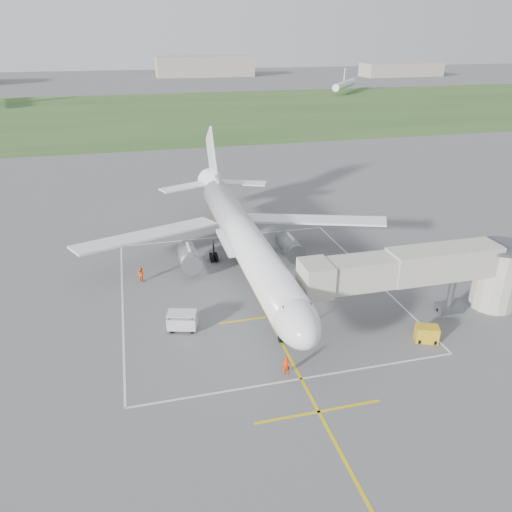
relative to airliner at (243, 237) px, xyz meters
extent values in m
plane|color=#5F5F62|center=(0.00, -0.75, -4.39)|extent=(700.00, 700.00, 0.00)
cube|color=#315424|center=(0.00, 129.25, -4.38)|extent=(700.00, 120.00, 0.02)
cube|color=gold|center=(0.00, -5.75, -4.38)|extent=(0.25, 60.00, 0.01)
cube|color=gold|center=(0.00, -24.75, -4.38)|extent=(10.00, 0.25, 0.01)
cube|color=gold|center=(0.00, -10.75, -4.38)|extent=(10.00, 0.25, 0.01)
cube|color=silver|center=(0.00, 11.25, -4.38)|extent=(28.00, 0.20, 0.01)
cube|color=silver|center=(0.00, -20.75, -4.38)|extent=(28.00, 0.20, 0.01)
cube|color=silver|center=(-14.00, -4.75, -4.38)|extent=(0.20, 32.00, 0.01)
cube|color=silver|center=(14.00, -4.75, -4.38)|extent=(0.20, 32.00, 0.01)
cylinder|color=white|center=(0.00, -0.75, 0.11)|extent=(3.80, 36.00, 3.80)
ellipsoid|color=white|center=(0.00, -18.75, 0.11)|extent=(3.80, 7.22, 3.80)
cube|color=black|center=(0.00, -19.65, 1.16)|extent=(2.40, 1.60, 0.99)
cone|color=white|center=(0.00, 19.75, 0.51)|extent=(3.80, 6.00, 3.80)
cube|color=white|center=(10.50, 5.25, -0.74)|extent=(17.93, 11.24, 1.23)
cube|color=white|center=(-10.50, 5.25, -0.74)|extent=(17.93, 11.24, 1.23)
cube|color=white|center=(0.00, 2.25, -1.44)|extent=(4.20, 8.00, 0.50)
cube|color=white|center=(0.00, 20.45, 4.81)|extent=(0.30, 7.89, 8.65)
cube|color=white|center=(0.00, 18.25, 1.81)|extent=(0.35, 5.00, 1.20)
cube|color=white|center=(4.20, 19.45, 0.71)|extent=(7.85, 5.03, 0.20)
cube|color=white|center=(-4.20, 19.45, 0.71)|extent=(7.85, 5.03, 0.20)
cylinder|color=slate|center=(6.20, 1.75, -2.49)|extent=(2.30, 4.20, 2.30)
cube|color=white|center=(6.20, 1.45, -1.69)|extent=(0.25, 2.40, 1.20)
cylinder|color=slate|center=(-6.20, 1.75, -2.49)|extent=(2.30, 4.20, 2.30)
cube|color=white|center=(-6.20, 1.45, -1.69)|extent=(0.25, 2.40, 1.20)
cylinder|color=black|center=(0.00, -15.25, -3.09)|extent=(0.18, 0.18, 2.60)
cylinder|color=black|center=(-0.11, -15.25, -3.99)|extent=(0.28, 0.80, 0.80)
cylinder|color=black|center=(0.11, -15.25, -3.99)|extent=(0.28, 0.80, 0.80)
cylinder|color=black|center=(2.90, 3.75, -2.99)|extent=(0.22, 0.22, 2.80)
cylinder|color=black|center=(2.62, 3.40, -3.91)|extent=(0.32, 0.96, 0.96)
cylinder|color=black|center=(3.18, 3.40, -3.91)|extent=(0.32, 0.96, 0.96)
cylinder|color=black|center=(2.62, 4.10, -3.91)|extent=(0.32, 0.96, 0.96)
cylinder|color=black|center=(3.18, 4.10, -3.91)|extent=(0.32, 0.96, 0.96)
cylinder|color=black|center=(-2.90, 3.75, -2.99)|extent=(0.22, 0.22, 2.80)
cylinder|color=black|center=(-3.18, 3.40, -3.91)|extent=(0.32, 0.96, 0.96)
cylinder|color=black|center=(-2.62, 3.40, -3.91)|extent=(0.32, 0.96, 0.96)
cylinder|color=black|center=(-3.18, 4.10, -3.91)|extent=(0.32, 0.96, 0.96)
cylinder|color=black|center=(-2.62, 4.10, -3.91)|extent=(0.32, 0.96, 0.96)
cube|color=#ADA99C|center=(7.74, -14.25, 1.21)|extent=(11.09, 2.90, 2.80)
cube|color=#ADA99C|center=(16.46, -14.25, 1.31)|extent=(11.09, 3.10, 3.00)
cube|color=#ADA99C|center=(3.40, -14.25, 1.21)|extent=(2.60, 3.40, 3.00)
cylinder|color=#505256|center=(18.00, -14.25, -2.29)|extent=(0.70, 0.70, 4.20)
cube|color=#505256|center=(18.00, -14.25, -3.94)|extent=(2.60, 1.40, 0.90)
cylinder|color=#ADA99C|center=(23.00, -14.25, -1.19)|extent=(4.40, 4.40, 6.40)
cylinder|color=#505256|center=(23.00, -14.25, 2.21)|extent=(5.00, 5.00, 0.30)
cylinder|color=black|center=(17.00, -14.25, -4.04)|extent=(0.70, 0.30, 0.70)
cylinder|color=black|center=(19.00, -14.25, -4.04)|extent=(0.70, 0.30, 0.70)
cube|color=gold|center=(12.92, -18.36, -3.64)|extent=(2.33, 1.93, 1.50)
cylinder|color=black|center=(12.07, -18.61, -4.17)|extent=(0.34, 0.48, 0.44)
cylinder|color=black|center=(13.37, -19.12, -4.17)|extent=(0.34, 0.48, 0.44)
cube|color=silver|center=(-8.51, -10.98, -3.48)|extent=(3.04, 2.30, 1.19)
cube|color=silver|center=(-8.51, -10.98, -2.56)|extent=(3.04, 2.30, 0.09)
cylinder|color=black|center=(-9.72, -11.31, -3.26)|extent=(0.09, 0.09, 1.40)
cylinder|color=black|center=(-7.65, -11.90, -3.26)|extent=(0.09, 0.09, 1.40)
cylinder|color=black|center=(-9.36, -10.06, -3.26)|extent=(0.09, 0.09, 1.40)
cylinder|color=black|center=(-7.29, -10.66, -3.26)|extent=(0.09, 0.09, 1.40)
cylinder|color=black|center=(-9.60, -11.29, -4.18)|extent=(0.31, 0.47, 0.43)
cylinder|color=black|center=(-7.73, -11.82, -4.18)|extent=(0.31, 0.47, 0.43)
cylinder|color=black|center=(-9.28, -10.14, -4.18)|extent=(0.31, 0.47, 0.43)
cylinder|color=black|center=(-7.41, -10.68, -4.18)|extent=(0.31, 0.47, 0.43)
imported|color=red|center=(-0.99, -19.83, -3.54)|extent=(0.69, 0.52, 1.70)
imported|color=#FC4A07|center=(-11.79, 0.43, -3.55)|extent=(1.03, 1.03, 1.68)
cube|color=gray|center=(40.00, 279.25, 1.61)|extent=(60.00, 20.00, 12.00)
cube|color=gray|center=(160.00, 249.25, -0.39)|extent=(50.00, 18.00, 8.00)
cylinder|color=white|center=(88.14, 172.41, -0.89)|extent=(22.15, 27.24, 3.20)
cube|color=white|center=(88.14, 172.41, 3.61)|extent=(2.69, 3.34, 5.50)
camera|label=1|loc=(-11.79, -51.80, 21.53)|focal=35.00mm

